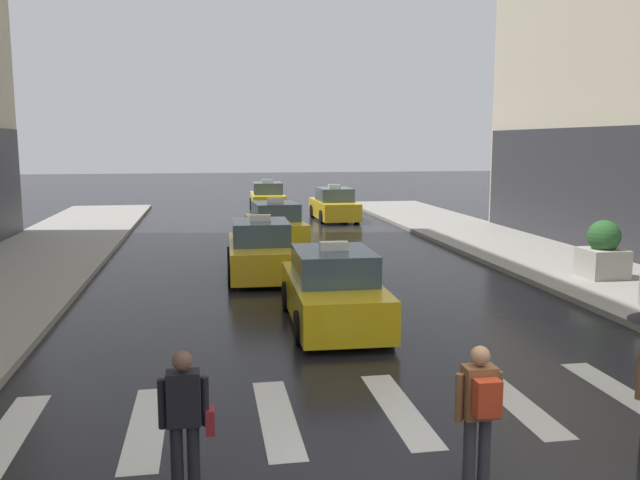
# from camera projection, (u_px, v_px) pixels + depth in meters

# --- Properties ---
(crosswalk_markings) EXTENTS (11.30, 2.80, 0.01)m
(crosswalk_markings) POSITION_uv_depth(u_px,v_px,m) (399.00, 408.00, 9.74)
(crosswalk_markings) COLOR silver
(crosswalk_markings) RESTS_ON ground
(taxi_lead) EXTENTS (2.02, 4.58, 1.80)m
(taxi_lead) POSITION_uv_depth(u_px,v_px,m) (333.00, 291.00, 14.20)
(taxi_lead) COLOR yellow
(taxi_lead) RESTS_ON ground
(taxi_second) EXTENTS (2.02, 4.58, 1.80)m
(taxi_second) POSITION_uv_depth(u_px,v_px,m) (261.00, 251.00, 19.38)
(taxi_second) COLOR gold
(taxi_second) RESTS_ON ground
(taxi_third) EXTENTS (2.12, 4.63, 1.80)m
(taxi_third) POSITION_uv_depth(u_px,v_px,m) (275.00, 226.00, 25.22)
(taxi_third) COLOR yellow
(taxi_third) RESTS_ON ground
(taxi_fourth) EXTENTS (1.98, 4.56, 1.80)m
(taxi_fourth) POSITION_uv_depth(u_px,v_px,m) (334.00, 206.00, 33.19)
(taxi_fourth) COLOR gold
(taxi_fourth) RESTS_ON ground
(taxi_fifth) EXTENTS (2.04, 4.59, 1.80)m
(taxi_fifth) POSITION_uv_depth(u_px,v_px,m) (267.00, 198.00, 37.76)
(taxi_fifth) COLOR yellow
(taxi_fifth) RESTS_ON ground
(pedestrian_with_backpack) EXTENTS (0.55, 0.43, 1.65)m
(pedestrian_with_backpack) POSITION_uv_depth(u_px,v_px,m) (480.00, 406.00, 7.37)
(pedestrian_with_backpack) COLOR #333338
(pedestrian_with_backpack) RESTS_ON ground
(pedestrian_with_handbag) EXTENTS (0.60, 0.24, 1.65)m
(pedestrian_with_handbag) POSITION_uv_depth(u_px,v_px,m) (185.00, 414.00, 7.23)
(pedestrian_with_handbag) COLOR black
(pedestrian_with_handbag) RESTS_ON ground
(planter_mid_block) EXTENTS (1.10, 1.10, 1.60)m
(planter_mid_block) POSITION_uv_depth(u_px,v_px,m) (603.00, 252.00, 18.38)
(planter_mid_block) COLOR #A8A399
(planter_mid_block) RESTS_ON curb_right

